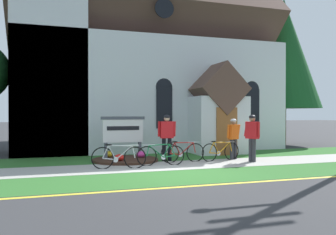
{
  "coord_description": "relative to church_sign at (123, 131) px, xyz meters",
  "views": [
    {
      "loc": [
        -3.7,
        -10.23,
        1.82
      ],
      "look_at": [
        0.72,
        3.39,
        1.67
      ],
      "focal_mm": 38.23,
      "sensor_mm": 36.0,
      "label": 1
    }
  ],
  "objects": [
    {
      "name": "bicycle_white",
      "position": [
        3.55,
        -1.46,
        -0.76
      ],
      "size": [
        1.76,
        0.39,
        0.8
      ],
      "color": "black",
      "rests_on": "ground"
    },
    {
      "name": "ground",
      "position": [
        1.03,
        0.23,
        -1.12
      ],
      "size": [
        140.0,
        140.0,
        0.0
      ],
      "primitive_type": "plane",
      "color": "#333335"
    },
    {
      "name": "bicycle_orange",
      "position": [
        1.99,
        -1.41,
        -0.75
      ],
      "size": [
        1.73,
        0.08,
        0.81
      ],
      "color": "black",
      "rests_on": "ground"
    },
    {
      "name": "curb_paint_stripe",
      "position": [
        2.23,
        -5.68,
        -1.12
      ],
      "size": [
        28.0,
        0.16,
        0.01
      ],
      "primitive_type": "cube",
      "color": "yellow",
      "rests_on": "ground"
    },
    {
      "name": "roadside_conifer",
      "position": [
        10.36,
        3.98,
        4.25
      ],
      "size": [
        4.28,
        4.28,
        8.6
      ],
      "color": "#4C3823",
      "rests_on": "ground"
    },
    {
      "name": "bicycle_black",
      "position": [
        -0.58,
        -2.25,
        -0.74
      ],
      "size": [
        1.78,
        0.39,
        0.84
      ],
      "color": "black",
      "rests_on": "ground"
    },
    {
      "name": "church_building",
      "position": [
        1.86,
        6.76,
        4.02
      ],
      "size": [
        13.65,
        12.7,
        13.73
      ],
      "color": "silver",
      "rests_on": "ground"
    },
    {
      "name": "grass_verge",
      "position": [
        2.23,
        -4.36,
        -1.12
      ],
      "size": [
        32.0,
        2.34,
        0.01
      ],
      "primitive_type": "cube",
      "color": "#2D6628",
      "rests_on": "ground"
    },
    {
      "name": "cyclist_in_blue_jersey",
      "position": [
        4.52,
        -2.17,
        -0.07
      ],
      "size": [
        0.4,
        0.73,
        1.78
      ],
      "color": "#2D2D33",
      "rests_on": "ground"
    },
    {
      "name": "sidewalk_slab",
      "position": [
        2.23,
        -2.13,
        -1.12
      ],
      "size": [
        32.0,
        2.13,
        0.01
      ],
      "primitive_type": "cube",
      "color": "#A8A59E",
      "rests_on": "ground"
    },
    {
      "name": "bicycle_red",
      "position": [
        0.98,
        -1.98,
        -0.75
      ],
      "size": [
        1.72,
        0.15,
        0.82
      ],
      "color": "black",
      "rests_on": "ground"
    },
    {
      "name": "church_sign",
      "position": [
        0.0,
        0.0,
        0.0
      ],
      "size": [
        1.74,
        0.16,
        1.71
      ],
      "color": "#474C56",
      "rests_on": "ground"
    },
    {
      "name": "cyclist_in_green_jersey",
      "position": [
        4.22,
        -1.25,
        -0.18
      ],
      "size": [
        0.63,
        0.37,
        1.62
      ],
      "color": "#2D2D33",
      "rests_on": "ground"
    },
    {
      "name": "cyclist_in_red_jersey",
      "position": [
        1.53,
        -0.91,
        -0.06
      ],
      "size": [
        0.68,
        0.3,
        1.78
      ],
      "color": "black",
      "rests_on": "ground"
    },
    {
      "name": "church_lawn",
      "position": [
        2.23,
        0.3,
        -1.12
      ],
      "size": [
        24.0,
        2.73,
        0.01
      ],
      "primitive_type": "cube",
      "color": "#2D6628",
      "rests_on": "ground"
    },
    {
      "name": "flower_bed",
      "position": [
        -0.01,
        -0.49,
        -1.05
      ],
      "size": [
        2.51,
        2.51,
        0.34
      ],
      "color": "#382319",
      "rests_on": "ground"
    }
  ]
}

